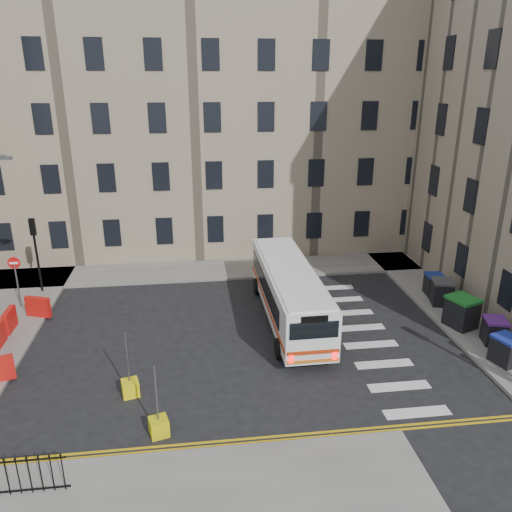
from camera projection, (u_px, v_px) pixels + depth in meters
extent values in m
plane|color=black|center=(277.00, 337.00, 22.79)|extent=(120.00, 120.00, 0.00)
cube|color=slate|center=(156.00, 273.00, 30.08)|extent=(36.00, 3.20, 0.15)
cube|color=slate|center=(426.00, 291.00, 27.57)|extent=(2.40, 26.00, 0.15)
cube|color=gray|center=(139.00, 127.00, 33.72)|extent=(38.00, 10.50, 16.00)
cylinder|color=black|center=(38.00, 263.00, 26.84)|extent=(0.12, 0.12, 3.20)
cube|color=black|center=(32.00, 227.00, 26.14)|extent=(0.28, 0.22, 0.90)
cylinder|color=#595B5E|center=(18.00, 285.00, 25.05)|extent=(0.08, 0.08, 2.40)
cube|color=red|center=(13.00, 257.00, 24.54)|extent=(0.60, 0.04, 0.60)
cube|color=red|center=(10.00, 320.00, 22.99)|extent=(0.25, 1.25, 1.00)
cube|color=red|center=(38.00, 307.00, 24.31)|extent=(1.26, 0.66, 1.00)
cube|color=white|center=(289.00, 291.00, 23.94)|extent=(2.31, 9.74, 2.21)
cube|color=black|center=(265.00, 285.00, 24.15)|extent=(0.14, 7.77, 0.88)
cube|color=black|center=(309.00, 282.00, 24.44)|extent=(0.14, 7.77, 0.88)
cube|color=black|center=(272.00, 253.00, 28.40)|extent=(1.94, 0.08, 0.97)
cube|color=black|center=(314.00, 330.00, 19.25)|extent=(1.94, 0.08, 0.71)
cube|color=#B12F0F|center=(266.00, 302.00, 23.97)|extent=(0.14, 9.54, 0.16)
cube|color=#B12F0F|center=(311.00, 299.00, 24.26)|extent=(0.14, 9.54, 0.16)
cube|color=#FF0C0C|center=(291.00, 359.00, 19.53)|extent=(0.19, 0.05, 0.35)
cube|color=#FF0C0C|center=(335.00, 356.00, 19.76)|extent=(0.19, 0.05, 0.35)
cylinder|color=black|center=(257.00, 286.00, 27.22)|extent=(0.26, 0.89, 0.88)
cylinder|color=black|center=(296.00, 284.00, 27.50)|extent=(0.26, 0.89, 0.88)
cylinder|color=black|center=(279.00, 349.00, 20.96)|extent=(0.26, 0.89, 0.88)
cylinder|color=black|center=(330.00, 345.00, 21.24)|extent=(0.26, 0.89, 0.88)
cube|color=black|center=(506.00, 351.00, 20.32)|extent=(1.14, 1.23, 1.06)
cube|color=#1B2A97|center=(508.00, 338.00, 20.12)|extent=(1.20, 1.29, 0.11)
cube|color=black|center=(494.00, 332.00, 21.87)|extent=(1.07, 1.17, 1.03)
cube|color=#562079|center=(496.00, 320.00, 21.68)|extent=(1.13, 1.22, 0.11)
cube|color=black|center=(461.00, 313.00, 23.29)|extent=(1.45, 1.55, 1.32)
cube|color=#186F24|center=(464.00, 299.00, 23.04)|extent=(1.52, 1.63, 0.14)
cube|color=black|center=(442.00, 293.00, 25.65)|extent=(1.22, 1.33, 1.17)
cube|color=#3B3A3D|center=(443.00, 281.00, 25.44)|extent=(1.28, 1.39, 0.12)
cube|color=black|center=(434.00, 285.00, 26.77)|extent=(0.94, 1.06, 1.03)
cube|color=navy|center=(435.00, 276.00, 26.58)|extent=(0.99, 1.11, 0.11)
cube|color=yellow|center=(130.00, 388.00, 18.55)|extent=(0.73, 0.73, 0.60)
cube|color=#CABF0B|center=(159.00, 427.00, 16.49)|extent=(0.74, 0.74, 0.60)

